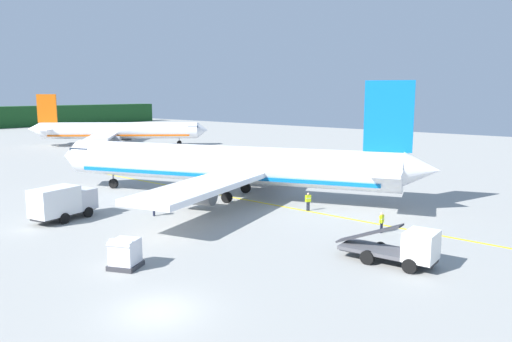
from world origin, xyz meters
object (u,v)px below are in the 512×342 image
Objects in this scene: airliner_foreground at (228,165)px; service_truck_fuel at (63,202)px; crew_marshaller at (382,221)px; crew_loader_right at (154,205)px; service_truck_baggage at (404,248)px; airliner_mid_apron at (118,131)px; crew_loader_left at (308,200)px; cargo_container_near at (125,254)px.

airliner_foreground is 16.65m from service_truck_fuel.
service_truck_fuel is 3.66× the size of crew_marshaller.
service_truck_baggage is at bearing -84.57° from crew_loader_right.
crew_loader_right is at bearing -121.53° from airliner_mid_apron.
service_truck_baggage is at bearing -122.79° from crew_loader_left.
crew_marshaller is (17.53, -8.58, 0.02)m from cargo_container_near.
cargo_container_near is (-11.56, 13.02, -0.25)m from service_truck_baggage.
cargo_container_near is 19.52m from crew_marshaller.
airliner_foreground is at bearing 26.35° from cargo_container_near.
crew_loader_left is (16.29, -14.14, -0.59)m from service_truck_fuel.
service_truck_fuel is 0.90× the size of service_truck_baggage.
airliner_mid_apron is 18.01× the size of crew_loader_right.
cargo_container_near is at bearing 179.63° from crew_loader_left.
cargo_container_near reaches higher than crew_loader_right.
airliner_mid_apron is (22.82, 53.17, -0.38)m from airliner_foreground.
airliner_mid_apron is 75.66m from crew_marshaller.
cargo_container_near is at bearing -135.77° from crew_loader_right.
airliner_mid_apron is 62.39m from service_truck_fuel.
airliner_foreground is 18.54m from crew_marshaller.
crew_loader_left is at bearing -109.67° from airliner_mid_apron.
service_truck_baggage is at bearing -48.40° from cargo_container_near.
airliner_foreground is at bearing 91.84° from crew_loader_left.
crew_loader_left is (2.33, 8.45, 0.06)m from crew_marshaller.
service_truck_baggage is at bearing -112.10° from airliner_mid_apron.
service_truck_fuel is 26.57m from crew_marshaller.
service_truck_baggage is 3.85× the size of crew_loader_left.
service_truck_fuel is 3.45× the size of crew_loader_left.
crew_loader_right is (-32.92, -53.65, -2.06)m from airliner_mid_apron.
service_truck_baggage is 15.33m from crew_loader_left.
airliner_foreground is at bearing 83.70° from crew_marshaller.
crew_loader_left is at bearing 74.58° from crew_marshaller.
crew_loader_right is at bearing 44.23° from cargo_container_near.
crew_marshaller is at bearing -105.42° from crew_loader_left.
service_truck_fuel is at bearing 164.84° from airliner_foreground.
crew_loader_right is (9.45, 9.20, 0.03)m from cargo_container_near.
crew_marshaller is (5.97, 4.44, -0.23)m from service_truck_baggage.
service_truck_baggage reaches higher than crew_loader_right.
crew_loader_right is (5.88, -4.81, -0.65)m from service_truck_fuel.
service_truck_fuel is at bearing 121.71° from crew_marshaller.
service_truck_fuel is at bearing 140.67° from crew_loader_right.
airliner_foreground is 21.95m from cargo_container_near.
airliner_mid_apron is at bearing 70.83° from crew_marshaller.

